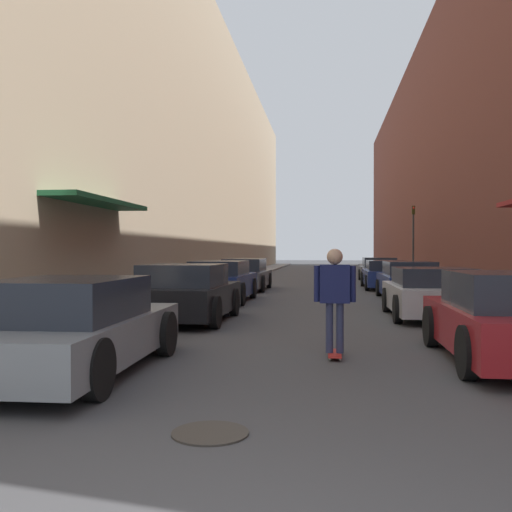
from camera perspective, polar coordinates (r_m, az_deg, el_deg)
ground at (r=29.02m, az=6.45°, el=-2.76°), size 146.96×146.96×0.00m
curb_strip_left at (r=36.07m, az=-1.32°, el=-2.02°), size 1.80×66.80×0.12m
curb_strip_right at (r=35.98m, az=14.48°, el=-2.04°), size 1.80×66.80×0.12m
building_row_left at (r=37.08m, az=-5.83°, el=10.04°), size 4.90×66.80×15.59m
building_row_right at (r=36.85m, az=19.04°, el=9.19°), size 4.90×66.80×14.46m
parked_car_left_0 at (r=8.09m, az=-17.84°, el=-6.81°), size 1.94×4.42×1.29m
parked_car_left_1 at (r=13.46m, az=-7.03°, el=-3.75°), size 2.05×4.01×1.34m
parked_car_left_2 at (r=18.61m, az=-3.57°, el=-2.57°), size 1.95×4.38×1.33m
parked_car_left_3 at (r=24.04m, az=-1.10°, el=-1.91°), size 1.92×4.38×1.33m
parked_car_right_0 at (r=9.22m, az=23.78°, el=-5.78°), size 1.88×4.17×1.34m
parked_car_right_1 at (r=14.67m, az=17.14°, el=-3.59°), size 2.09×4.04×1.24m
parked_car_right_2 at (r=19.91m, az=14.97°, el=-2.46°), size 1.86×4.70×1.30m
parked_car_right_3 at (r=25.52m, az=12.83°, el=-1.84°), size 1.95×4.64×1.24m
parked_car_right_4 at (r=31.43m, az=12.19°, el=-1.38°), size 2.03×4.01×1.30m
skateboarder at (r=8.90m, az=7.88°, el=-3.45°), size 0.64×0.78×1.69m
manhole_cover at (r=5.39m, az=-4.60°, el=-17.23°), size 0.70×0.70×0.02m
traffic_light at (r=30.86m, az=15.46°, el=2.05°), size 0.16×0.22×3.89m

